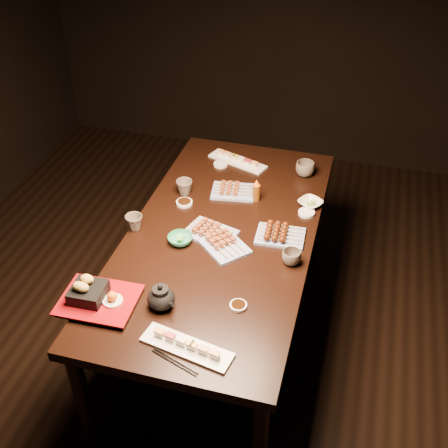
{
  "coord_description": "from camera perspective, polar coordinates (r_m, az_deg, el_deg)",
  "views": [
    {
      "loc": [
        0.59,
        -1.76,
        2.45
      ],
      "look_at": [
        0.0,
        0.38,
        0.77
      ],
      "focal_mm": 45.0,
      "sensor_mm": 36.0,
      "label": 1
    }
  ],
  "objects": [
    {
      "name": "ground",
      "position": [
        3.08,
        -1.98,
        -15.78
      ],
      "size": [
        5.0,
        5.0,
        0.0
      ],
      "primitive_type": "plane",
      "color": "black",
      "rests_on": "ground"
    },
    {
      "name": "dining_table",
      "position": [
        3.01,
        -0.25,
        -6.57
      ],
      "size": [
        1.32,
        1.97,
        0.75
      ],
      "primitive_type": "cube",
      "rotation": [
        0.0,
        0.0,
        -0.25
      ],
      "color": "black",
      "rests_on": "ground"
    },
    {
      "name": "sushi_platter_near",
      "position": [
        2.22,
        -3.82,
        -12.12
      ],
      "size": [
        0.39,
        0.17,
        0.05
      ],
      "primitive_type": null,
      "rotation": [
        0.0,
        0.0,
        -0.19
      ],
      "color": "white",
      "rests_on": "dining_table"
    },
    {
      "name": "sushi_platter_far",
      "position": [
        3.31,
        1.4,
        6.61
      ],
      "size": [
        0.37,
        0.22,
        0.04
      ],
      "primitive_type": null,
      "rotation": [
        0.0,
        0.0,
        2.79
      ],
      "color": "white",
      "rests_on": "dining_table"
    },
    {
      "name": "yakitori_plate_center",
      "position": [
        2.74,
        -1.4,
        -0.57
      ],
      "size": [
        0.28,
        0.23,
        0.06
      ],
      "primitive_type": null,
      "rotation": [
        0.0,
        0.0,
        -0.28
      ],
      "color": "#828EB6",
      "rests_on": "dining_table"
    },
    {
      "name": "yakitori_plate_right",
      "position": [
        2.66,
        -0.07,
        -1.78
      ],
      "size": [
        0.3,
        0.29,
        0.06
      ],
      "primitive_type": null,
      "rotation": [
        0.0,
        0.0,
        -0.74
      ],
      "color": "#828EB6",
      "rests_on": "dining_table"
    },
    {
      "name": "yakitori_plate_left",
      "position": [
        3.04,
        0.94,
        3.65
      ],
      "size": [
        0.25,
        0.2,
        0.06
      ],
      "primitive_type": null,
      "rotation": [
        0.0,
        0.0,
        0.14
      ],
      "color": "#828EB6",
      "rests_on": "dining_table"
    },
    {
      "name": "tsukune_plate",
      "position": [
        2.73,
        5.76,
        -0.88
      ],
      "size": [
        0.24,
        0.18,
        0.06
      ],
      "primitive_type": null,
      "rotation": [
        0.0,
        0.0,
        0.05
      ],
      "color": "#828EB6",
      "rests_on": "dining_table"
    },
    {
      "name": "edamame_bowl_green",
      "position": [
        2.7,
        -4.47,
        -1.58
      ],
      "size": [
        0.17,
        0.17,
        0.04
      ],
      "primitive_type": "imported",
      "rotation": [
        0.0,
        0.0,
        -0.63
      ],
      "color": "#2E8D5F",
      "rests_on": "dining_table"
    },
    {
      "name": "edamame_bowl_cream",
      "position": [
        2.98,
        8.76,
        2.11
      ],
      "size": [
        0.16,
        0.16,
        0.03
      ],
      "primitive_type": "imported",
      "rotation": [
        0.0,
        0.0,
        -0.55
      ],
      "color": "beige",
      "rests_on": "dining_table"
    },
    {
      "name": "tempura_tray",
      "position": [
        2.42,
        -12.72,
        -6.89
      ],
      "size": [
        0.33,
        0.27,
        0.12
      ],
      "primitive_type": null,
      "rotation": [
        0.0,
        0.0,
        0.03
      ],
      "color": "black",
      "rests_on": "dining_table"
    },
    {
      "name": "teacup_near_left",
      "position": [
        2.8,
        -9.11,
        0.16
      ],
      "size": [
        0.1,
        0.1,
        0.08
      ],
      "primitive_type": "imported",
      "rotation": [
        0.0,
        0.0,
        -0.17
      ],
      "color": "brown",
      "rests_on": "dining_table"
    },
    {
      "name": "teacup_mid_right",
      "position": [
        2.59,
        6.86,
        -3.38
      ],
      "size": [
        0.12,
        0.12,
        0.07
      ],
      "primitive_type": "imported",
      "rotation": [
        0.0,
        0.0,
        -0.41
      ],
      "color": "brown",
      "rests_on": "dining_table"
    },
    {
      "name": "teacup_far_left",
      "position": [
        3.03,
        -4.05,
        3.75
      ],
      "size": [
        0.12,
        0.12,
        0.08
      ],
      "primitive_type": "imported",
      "rotation": [
        0.0,
        0.0,
        -0.64
      ],
      "color": "brown",
      "rests_on": "dining_table"
    },
    {
      "name": "teacup_far_right",
      "position": [
        3.21,
        8.23,
        5.56
      ],
      "size": [
        0.12,
        0.12,
        0.08
      ],
      "primitive_type": "imported",
      "rotation": [
        0.0,
        0.0,
        -0.09
      ],
      "color": "brown",
      "rests_on": "dining_table"
    },
    {
      "name": "teapot",
      "position": [
        2.36,
        -6.43,
        -7.28
      ],
      "size": [
        0.19,
        0.19,
        0.12
      ],
      "primitive_type": null,
      "rotation": [
        0.0,
        0.0,
        -0.51
      ],
      "color": "black",
      "rests_on": "dining_table"
    },
    {
      "name": "condiment_bottle",
      "position": [
        2.96,
        3.3,
        3.45
      ],
      "size": [
        0.04,
        0.04,
        0.13
      ],
      "primitive_type": "cylinder",
      "rotation": [
        0.0,
        0.0,
        0.02
      ],
      "color": "#63320D",
      "rests_on": "dining_table"
    },
    {
      "name": "sauce_dish_west",
      "position": [
        2.97,
        -4.06,
        2.17
      ],
      "size": [
        0.12,
        0.12,
        0.02
      ],
      "primitive_type": "cylinder",
      "rotation": [
        0.0,
        0.0,
        -0.42
      ],
      "color": "white",
      "rests_on": "dining_table"
    },
    {
      "name": "sauce_dish_east",
      "position": [
        2.92,
        8.38,
        1.13
      ],
      "size": [
        0.1,
        0.1,
        0.01
      ],
      "primitive_type": "cylinder",
      "rotation": [
        0.0,
        0.0,
        -0.12
      ],
      "color": "white",
      "rests_on": "dining_table"
    },
    {
      "name": "sauce_dish_se",
      "position": [
        2.38,
        1.46,
        -8.28
      ],
      "size": [
        0.09,
        0.09,
        0.01
      ],
      "primitive_type": "cylinder",
      "rotation": [
        0.0,
        0.0,
        0.18
      ],
      "color": "white",
      "rests_on": "dining_table"
    },
    {
      "name": "sauce_dish_nw",
      "position": [
        3.29,
        -0.36,
        6.08
      ],
      "size": [
        0.11,
        0.11,
        0.01
      ],
      "primitive_type": "cylinder",
      "rotation": [
        0.0,
        0.0,
        -0.64
      ],
      "color": "white",
      "rests_on": "dining_table"
    },
    {
      "name": "chopsticks_near",
      "position": [
        2.39,
        -13.24,
        -9.55
      ],
      "size": [
        0.23,
        0.03,
        0.01
      ],
      "primitive_type": null,
      "rotation": [
        0.0,
        0.0,
        -0.03
      ],
      "color": "black",
      "rests_on": "dining_table"
    },
    {
      "name": "chopsticks_se",
      "position": [
        2.2,
        -5.03,
        -13.76
      ],
      "size": [
        0.21,
        0.09,
        0.01
      ],
      "primitive_type": null,
      "rotation": [
        0.0,
        0.0,
        -0.33
      ],
      "color": "black",
      "rests_on": "dining_table"
    }
  ]
}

